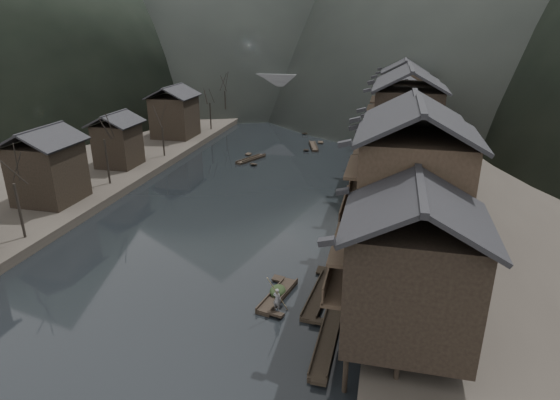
% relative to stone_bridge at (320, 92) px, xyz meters
% --- Properties ---
extents(water, '(300.00, 300.00, 0.00)m').
position_rel_stone_bridge_xyz_m(water, '(0.00, -72.00, -5.11)').
color(water, black).
rests_on(water, ground).
extents(right_bank, '(40.00, 200.00, 1.80)m').
position_rel_stone_bridge_xyz_m(right_bank, '(35.00, -32.00, -4.21)').
color(right_bank, '#2D2823').
rests_on(right_bank, ground).
extents(left_bank, '(40.00, 200.00, 1.20)m').
position_rel_stone_bridge_xyz_m(left_bank, '(-35.00, -32.00, -4.51)').
color(left_bank, '#2D2823').
rests_on(left_bank, ground).
extents(stilt_houses, '(9.00, 67.60, 15.33)m').
position_rel_stone_bridge_xyz_m(stilt_houses, '(17.28, -52.81, 3.68)').
color(stilt_houses, black).
rests_on(stilt_houses, ground).
extents(left_houses, '(8.10, 53.20, 8.73)m').
position_rel_stone_bridge_xyz_m(left_houses, '(-20.50, -51.88, 0.55)').
color(left_houses, black).
rests_on(left_houses, left_bank).
extents(bare_trees, '(3.97, 74.27, 7.93)m').
position_rel_stone_bridge_xyz_m(bare_trees, '(-17.00, -49.36, 1.68)').
color(bare_trees, black).
rests_on(bare_trees, left_bank).
extents(moored_sampans, '(3.23, 61.65, 0.47)m').
position_rel_stone_bridge_xyz_m(moored_sampans, '(12.05, -51.65, -4.91)').
color(moored_sampans, black).
rests_on(moored_sampans, water).
extents(midriver_boats, '(10.96, 26.92, 0.45)m').
position_rel_stone_bridge_xyz_m(midriver_boats, '(0.14, -28.11, -4.91)').
color(midriver_boats, black).
rests_on(midriver_boats, water).
extents(stone_bridge, '(40.00, 6.00, 9.00)m').
position_rel_stone_bridge_xyz_m(stone_bridge, '(0.00, 0.00, 0.00)').
color(stone_bridge, '#4C4C4F').
rests_on(stone_bridge, ground).
extents(hero_sampan, '(2.22, 5.64, 0.44)m').
position_rel_stone_bridge_xyz_m(hero_sampan, '(8.24, -73.89, -4.91)').
color(hero_sampan, black).
rests_on(hero_sampan, water).
extents(cargo_heap, '(1.23, 1.61, 0.74)m').
position_rel_stone_bridge_xyz_m(cargo_heap, '(8.18, -73.64, -4.30)').
color(cargo_heap, black).
rests_on(cargo_heap, hero_sampan).
extents(boatman, '(0.76, 0.61, 1.81)m').
position_rel_stone_bridge_xyz_m(boatman, '(8.66, -75.80, -3.76)').
color(boatman, '#5F5F62').
rests_on(boatman, hero_sampan).
extents(bamboo_pole, '(1.45, 1.81, 4.10)m').
position_rel_stone_bridge_xyz_m(bamboo_pole, '(8.86, -75.80, -0.81)').
color(bamboo_pole, '#8C7A51').
rests_on(bamboo_pole, boatman).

